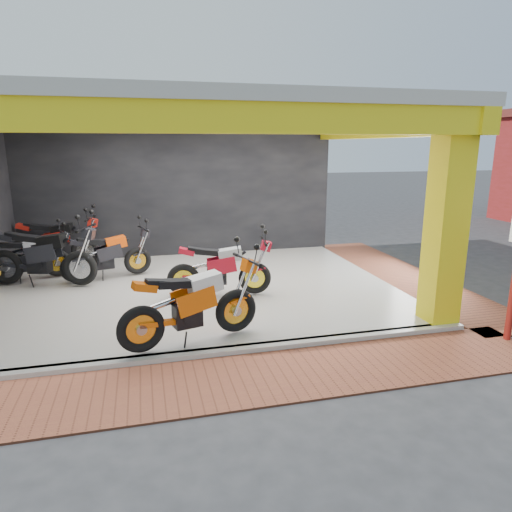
# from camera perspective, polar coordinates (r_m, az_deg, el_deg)

# --- Properties ---
(ground) EXTENTS (80.00, 80.00, 0.00)m
(ground) POSITION_cam_1_polar(r_m,az_deg,el_deg) (7.68, -5.77, -9.01)
(ground) COLOR #2D2D30
(ground) RESTS_ON ground
(showroom_floor) EXTENTS (8.00, 6.00, 0.10)m
(showroom_floor) POSITION_cam_1_polar(r_m,az_deg,el_deg) (9.53, -7.55, -4.18)
(showroom_floor) COLOR silver
(showroom_floor) RESTS_ON ground
(showroom_ceiling) EXTENTS (8.40, 6.40, 0.20)m
(showroom_ceiling) POSITION_cam_1_polar(r_m,az_deg,el_deg) (9.09, -8.29, 17.63)
(showroom_ceiling) COLOR beige
(showroom_ceiling) RESTS_ON corner_column
(back_wall) EXTENTS (8.20, 0.20, 3.50)m
(back_wall) POSITION_cam_1_polar(r_m,az_deg,el_deg) (12.22, -9.52, 7.86)
(back_wall) COLOR black
(back_wall) RESTS_ON ground
(corner_column) EXTENTS (0.50, 0.50, 3.50)m
(corner_column) POSITION_cam_1_polar(r_m,az_deg,el_deg) (7.94, 22.70, 3.90)
(corner_column) COLOR yellow
(corner_column) RESTS_ON ground
(header_beam_front) EXTENTS (8.40, 0.30, 0.40)m
(header_beam_front) POSITION_cam_1_polar(r_m,az_deg,el_deg) (6.11, -5.11, 16.87)
(header_beam_front) COLOR yellow
(header_beam_front) RESTS_ON corner_column
(header_beam_right) EXTENTS (0.30, 6.40, 0.40)m
(header_beam_right) POSITION_cam_1_polar(r_m,az_deg,el_deg) (10.30, 15.34, 15.15)
(header_beam_right) COLOR yellow
(header_beam_right) RESTS_ON corner_column
(floor_kerb) EXTENTS (8.00, 0.20, 0.10)m
(floor_kerb) POSITION_cam_1_polar(r_m,az_deg,el_deg) (6.74, -4.48, -11.90)
(floor_kerb) COLOR silver
(floor_kerb) RESTS_ON ground
(paver_front) EXTENTS (9.00, 1.40, 0.03)m
(paver_front) POSITION_cam_1_polar(r_m,az_deg,el_deg) (6.07, -3.19, -15.31)
(paver_front) COLOR brown
(paver_front) RESTS_ON ground
(paver_right) EXTENTS (1.40, 7.00, 0.03)m
(paver_right) POSITION_cam_1_polar(r_m,az_deg,el_deg) (11.11, 17.88, -2.33)
(paver_right) COLOR brown
(paver_right) RESTS_ON ground
(moto_hero) EXTENTS (2.43, 1.43, 1.40)m
(moto_hero) POSITION_cam_1_polar(r_m,az_deg,el_deg) (6.99, -2.55, -4.28)
(moto_hero) COLOR #F45D0A
(moto_hero) RESTS_ON showroom_floor
(moto_row_a) EXTENTS (2.21, 1.11, 1.29)m
(moto_row_a) POSITION_cam_1_polar(r_m,az_deg,el_deg) (8.79, -0.15, -0.86)
(moto_row_a) COLOR #B21325
(moto_row_a) RESTS_ON showroom_floor
(moto_row_b) EXTENTS (2.59, 1.58, 1.49)m
(moto_row_b) POSITION_cam_1_polar(r_m,az_deg,el_deg) (9.98, -21.31, 0.53)
(moto_row_b) COLOR black
(moto_row_b) RESTS_ON showroom_floor
(moto_row_c) EXTENTS (2.17, 1.27, 1.25)m
(moto_row_c) POSITION_cam_1_polar(r_m,az_deg,el_deg) (10.52, -14.67, 1.01)
(moto_row_c) COLOR black
(moto_row_c) RESTS_ON showroom_floor
(moto_row_d) EXTENTS (2.38, 1.23, 1.38)m
(moto_row_d) POSITION_cam_1_polar(r_m,az_deg,el_deg) (11.76, -20.68, 2.21)
(moto_row_d) COLOR #B31C13
(moto_row_d) RESTS_ON showroom_floor
(moto_row_e) EXTENTS (2.10, 1.36, 1.20)m
(moto_row_e) POSITION_cam_1_polar(r_m,az_deg,el_deg) (10.94, -23.73, 0.64)
(moto_row_e) COLOR black
(moto_row_e) RESTS_ON showroom_floor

